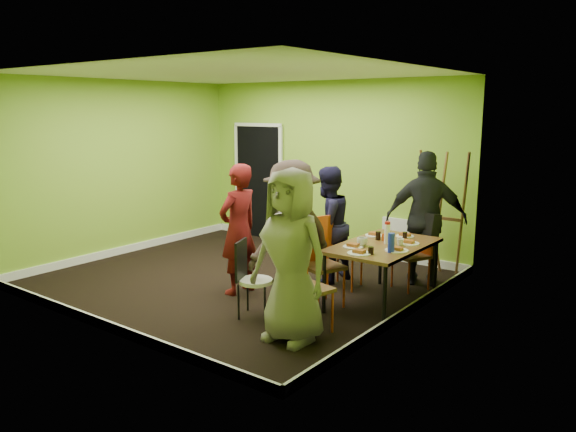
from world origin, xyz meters
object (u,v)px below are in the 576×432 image
at_px(chair_back_end, 422,235).
at_px(thermos, 387,234).
at_px(chair_left_far, 339,246).
at_px(person_left_far, 327,225).
at_px(blue_bottle, 391,243).
at_px(person_left_near, 292,236).
at_px(chair_bentwood, 250,275).
at_px(person_front_end, 291,256).
at_px(dining_table, 383,248).
at_px(easel, 444,215).
at_px(person_back_end, 426,219).
at_px(chair_left_near, 318,256).
at_px(orange_bottle, 383,237).
at_px(person_standing, 239,229).
at_px(chair_front_end, 303,282).

distance_m(chair_back_end, thermos, 0.88).
xyz_separation_m(chair_left_far, person_left_far, (-0.26, 0.09, 0.25)).
relative_size(thermos, blue_bottle, 1.07).
relative_size(chair_left_far, person_left_near, 0.55).
height_order(chair_bentwood, thermos, thermos).
distance_m(blue_bottle, person_left_far, 1.46).
bearing_deg(person_left_near, chair_back_end, 167.82).
distance_m(thermos, person_front_end, 1.61).
xyz_separation_m(dining_table, chair_bentwood, (-1.01, -1.27, -0.21)).
xyz_separation_m(easel, person_back_end, (-0.07, -0.44, 0.01)).
xyz_separation_m(chair_left_far, chair_left_near, (0.17, -0.75, 0.05)).
relative_size(chair_left_near, chair_bentwood, 1.20).
bearing_deg(orange_bottle, dining_table, -61.16).
distance_m(thermos, person_standing, 1.87).
bearing_deg(chair_back_end, person_front_end, 106.83).
bearing_deg(chair_back_end, thermos, 109.87).
relative_size(dining_table, chair_front_end, 1.47).
distance_m(chair_left_far, chair_back_end, 1.09).
distance_m(dining_table, chair_front_end, 1.36).
relative_size(chair_left_near, chair_front_end, 1.04).
xyz_separation_m(person_standing, person_left_near, (0.90, -0.07, 0.05)).
xyz_separation_m(dining_table, thermos, (0.02, 0.05, 0.17)).
height_order(dining_table, person_left_far, person_left_far).
relative_size(chair_front_end, blue_bottle, 4.57).
distance_m(dining_table, thermos, 0.18).
xyz_separation_m(easel, thermos, (-0.13, -1.44, -0.02)).
xyz_separation_m(dining_table, easel, (0.15, 1.49, 0.19)).
height_order(dining_table, chair_front_end, chair_front_end).
relative_size(dining_table, person_front_end, 0.84).
distance_m(thermos, orange_bottle, 0.17).
height_order(dining_table, person_back_end, person_back_end).
bearing_deg(chair_left_far, easel, 132.72).
distance_m(person_left_far, person_back_end, 1.32).
bearing_deg(thermos, person_standing, -155.41).
relative_size(chair_left_far, blue_bottle, 4.40).
relative_size(chair_front_end, person_front_end, 0.57).
relative_size(person_left_far, person_front_end, 0.89).
bearing_deg(easel, person_left_far, -136.77).
relative_size(chair_back_end, person_front_end, 0.56).
relative_size(thermos, orange_bottle, 2.76).
bearing_deg(dining_table, blue_bottle, -50.21).
bearing_deg(chair_left_far, person_front_end, 7.31).
bearing_deg(thermos, chair_bentwood, -127.82).
distance_m(dining_table, person_back_end, 1.07).
distance_m(easel, person_standing, 2.87).
distance_m(chair_left_near, person_standing, 1.11).
relative_size(chair_left_near, person_back_end, 0.59).
xyz_separation_m(thermos, person_left_far, (-1.07, 0.32, -0.07)).
height_order(chair_back_end, person_standing, person_standing).
height_order(dining_table, chair_bentwood, chair_bentwood).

